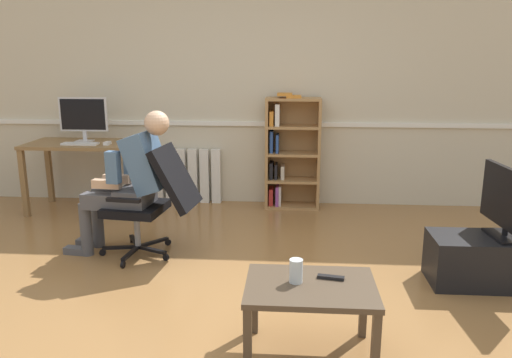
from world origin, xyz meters
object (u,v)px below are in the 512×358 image
(imac_monitor, at_px, (83,116))
(radiator, at_px, (182,176))
(tv_screen, at_px, (509,203))
(computer_desk, at_px, (86,152))
(tv_stand, at_px, (501,261))
(bookshelf, at_px, (289,153))
(keyboard, at_px, (80,144))
(spare_remote, at_px, (331,277))
(computer_mouse, at_px, (107,143))
(coffee_table, at_px, (310,295))
(drinking_glass, at_px, (296,271))
(person_seated, at_px, (130,180))
(office_chair, at_px, (154,197))

(imac_monitor, height_order, radiator, imac_monitor)
(tv_screen, bearing_deg, computer_desk, 62.69)
(computer_desk, distance_m, tv_stand, 4.14)
(bookshelf, relative_size, tv_stand, 1.22)
(keyboard, bearing_deg, bookshelf, 11.18)
(computer_desk, distance_m, spare_remote, 3.56)
(bookshelf, bearing_deg, computer_mouse, -167.77)
(tv_screen, bearing_deg, bookshelf, 35.66)
(coffee_table, relative_size, drinking_glass, 5.35)
(person_seated, bearing_deg, office_chair, 90.00)
(bookshelf, xyz_separation_m, coffee_table, (0.15, -2.94, -0.24))
(imac_monitor, height_order, tv_stand, imac_monitor)
(person_seated, relative_size, drinking_glass, 9.25)
(tv_stand, height_order, drinking_glass, drinking_glass)
(computer_desk, distance_m, coffee_table, 3.54)
(keyboard, bearing_deg, spare_remote, -44.64)
(spare_remote, bearing_deg, computer_desk, 54.13)
(keyboard, height_order, radiator, keyboard)
(computer_desk, bearing_deg, drinking_glass, -49.21)
(office_chair, relative_size, coffee_table, 1.33)
(keyboard, bearing_deg, office_chair, -45.75)
(computer_desk, bearing_deg, spare_remote, -46.21)
(computer_desk, xyz_separation_m, computer_mouse, (0.29, -0.12, 0.12))
(keyboard, bearing_deg, drinking_glass, -47.69)
(computer_desk, relative_size, spare_remote, 8.26)
(office_chair, height_order, person_seated, person_seated)
(person_seated, height_order, drinking_glass, person_seated)
(radiator, height_order, coffee_table, radiator)
(computer_desk, height_order, coffee_table, computer_desk)
(tv_screen, bearing_deg, coffee_table, 121.29)
(bookshelf, relative_size, person_seated, 1.03)
(office_chair, relative_size, tv_stand, 0.92)
(coffee_table, relative_size, spare_remote, 4.77)
(computer_desk, distance_m, bookshelf, 2.22)
(imac_monitor, bearing_deg, coffee_table, -48.88)
(imac_monitor, xyz_separation_m, spare_remote, (2.49, -2.64, -0.58))
(bookshelf, bearing_deg, coffee_table, -87.11)
(office_chair, bearing_deg, keyboard, -128.94)
(imac_monitor, relative_size, computer_mouse, 5.29)
(computer_desk, xyz_separation_m, drinking_glass, (2.26, -2.62, -0.14))
(tv_stand, relative_size, drinking_glass, 7.78)
(bookshelf, height_order, drinking_glass, bookshelf)
(keyboard, height_order, tv_stand, keyboard)
(imac_monitor, xyz_separation_m, keyboard, (0.04, -0.22, -0.27))
(tv_stand, bearing_deg, bookshelf, 129.92)
(person_seated, bearing_deg, drinking_glass, 51.46)
(drinking_glass, bearing_deg, imac_monitor, 130.37)
(computer_desk, bearing_deg, tv_screen, -23.01)
(drinking_glass, bearing_deg, keyboard, 132.31)
(office_chair, bearing_deg, drinking_glass, 47.44)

